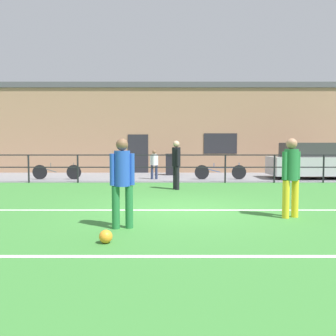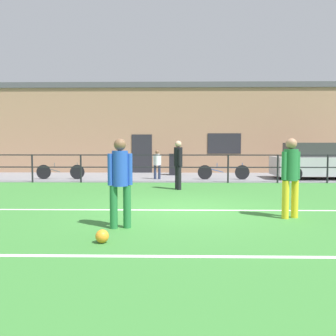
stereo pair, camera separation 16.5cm
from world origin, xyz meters
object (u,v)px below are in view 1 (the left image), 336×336
player_goalkeeper (178,162)px  bicycle_parked_1 (58,172)px  player_winger (293,173)px  trash_bin_0 (172,164)px  parked_car_red (314,162)px  bicycle_parked_0 (222,172)px  soccer_ball_match (107,236)px  spectator_child (156,163)px  player_striker (124,178)px

player_goalkeeper → bicycle_parked_1: bearing=40.9°
player_winger → trash_bin_0: (-2.46, 10.46, -0.40)m
parked_car_red → trash_bin_0: parked_car_red is taller
player_winger → bicycle_parked_0: bearing=68.1°
trash_bin_0 → parked_car_red: bearing=-16.0°
soccer_ball_match → trash_bin_0: size_ratio=0.20×
player_winger → spectator_child: (-3.21, 8.31, -0.20)m
spectator_child → trash_bin_0: (0.76, 2.15, -0.19)m
player_goalkeeper → trash_bin_0: 5.64m
parked_car_red → trash_bin_0: (-6.39, 1.83, -0.22)m
player_goalkeeper → bicycle_parked_1: 6.21m
player_winger → parked_car_red: player_winger is taller
soccer_ball_match → bicycle_parked_1: 10.92m
player_goalkeeper → player_striker: 5.92m
player_striker → bicycle_parked_0: player_striker is taller
parked_car_red → bicycle_parked_0: size_ratio=1.72×
spectator_child → bicycle_parked_0: bearing=-178.4°
spectator_child → trash_bin_0: 2.29m
player_winger → soccer_ball_match: player_winger is taller
player_striker → trash_bin_0: player_striker is taller
parked_car_red → bicycle_parked_0: parked_car_red is taller
player_goalkeeper → player_striker: player_goalkeeper is taller
spectator_child → parked_car_red: size_ratio=0.33×
spectator_child → bicycle_parked_0: spectator_child is taller
soccer_ball_match → spectator_child: 10.32m
player_striker → bicycle_parked_1: (-4.06, 9.17, -0.59)m
player_striker → spectator_child: 9.29m
bicycle_parked_0 → trash_bin_0: (-2.16, 2.26, 0.21)m
player_striker → parked_car_red: size_ratio=0.43×
player_winger → bicycle_parked_0: player_winger is taller
bicycle_parked_0 → player_winger: bearing=-87.9°
player_goalkeeper → spectator_child: player_goalkeeper is taller
player_goalkeeper → player_striker: (-1.13, -5.81, -0.01)m
spectator_child → parked_car_red: 7.15m
player_winger → player_goalkeeper: bearing=91.6°
player_striker → spectator_child: (0.23, 9.28, -0.19)m
player_goalkeeper → spectator_child: 3.59m
player_striker → bicycle_parked_1: 10.05m
bicycle_parked_1 → player_striker: bearing=-66.1°
parked_car_red → bicycle_parked_0: 4.27m
player_goalkeeper → player_striker: bearing=152.9°
player_winger → soccer_ball_match: bearing=-175.0°
bicycle_parked_0 → spectator_child: bearing=177.9°
player_goalkeeper → player_winger: bearing=-170.6°
player_striker → trash_bin_0: 11.48m
bicycle_parked_1 → player_goalkeeper: bearing=-33.0°
soccer_ball_match → bicycle_parked_1: bicycle_parked_1 is taller
trash_bin_0 → bicycle_parked_1: bearing=-155.9°
player_striker → soccer_ball_match: size_ratio=7.81×
soccer_ball_match → bicycle_parked_0: size_ratio=0.09×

